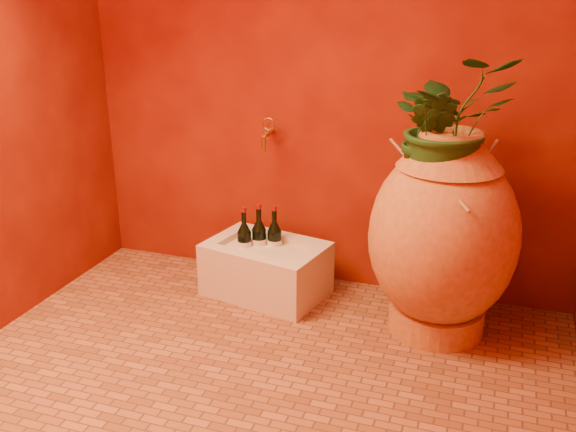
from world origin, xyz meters
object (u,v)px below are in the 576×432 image
at_px(wine_bottle_a, 244,243).
at_px(wine_bottle_c, 275,242).
at_px(amphora, 443,235).
at_px(wine_bottle_b, 259,241).
at_px(wall_tap, 267,132).
at_px(stone_basin, 266,270).

bearing_deg(wine_bottle_a, wine_bottle_c, 23.69).
xyz_separation_m(amphora, wine_bottle_b, (-0.92, 0.14, -0.20)).
height_order(amphora, wall_tap, amphora).
bearing_deg(stone_basin, wine_bottle_c, 73.59).
bearing_deg(wine_bottle_c, stone_basin, -106.41).
bearing_deg(wine_bottle_c, wine_bottle_a, -156.31).
relative_size(stone_basin, wine_bottle_c, 2.12).
relative_size(wine_bottle_b, wall_tap, 1.95).
distance_m(stone_basin, wine_bottle_b, 0.15).
bearing_deg(wine_bottle_a, amphora, -5.47).
height_order(wine_bottle_c, wall_tap, wall_tap).
xyz_separation_m(stone_basin, wine_bottle_c, (0.02, 0.07, 0.13)).
bearing_deg(wall_tap, stone_basin, -73.48).
relative_size(amphora, wine_bottle_b, 2.99).
relative_size(amphora, stone_basin, 1.45).
bearing_deg(amphora, wine_bottle_a, 174.53).
distance_m(amphora, stone_basin, 0.93).
height_order(wine_bottle_a, wine_bottle_c, wine_bottle_c).
height_order(stone_basin, wine_bottle_a, wine_bottle_a).
distance_m(amphora, wine_bottle_c, 0.88).
distance_m(stone_basin, wall_tap, 0.69).
distance_m(stone_basin, wine_bottle_a, 0.17).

